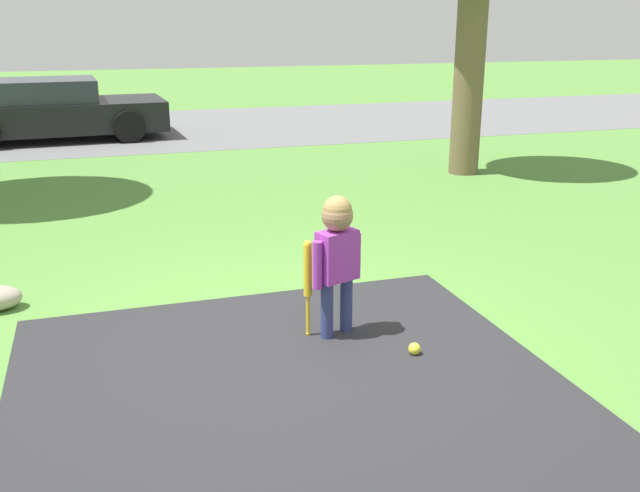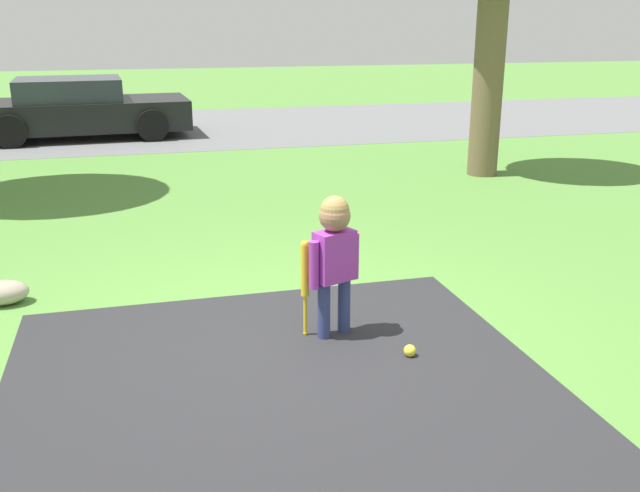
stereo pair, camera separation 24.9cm
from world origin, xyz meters
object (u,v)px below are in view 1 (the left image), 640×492
Objects in this scene: parked_car at (53,111)px; child at (337,246)px; baseball_bat at (308,275)px; sports_ball at (414,349)px.

child is at bearing -80.19° from parked_car.
baseball_bat is 0.91m from sports_ball.
sports_ball is at bearing -70.48° from child.
parked_car reaches higher than child.
sports_ball is (0.61, -0.52, -0.43)m from baseball_bat.
parked_car reaches higher than baseball_bat.
child is 12.20× the size of sports_ball.
child is 0.29m from baseball_bat.
baseball_bat reaches higher than sports_ball.
child is 0.26× the size of parked_car.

